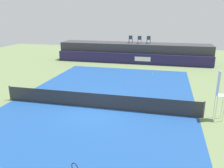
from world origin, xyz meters
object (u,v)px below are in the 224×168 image
spectator_chair_far_left (131,39)px  tennis_ball (152,74)px  spectator_chair_left (140,39)px  net_post_far (204,110)px  net_post_near (10,93)px  spectator_chair_center (149,39)px  umpire_chair (219,92)px

spectator_chair_far_left → tennis_ball: size_ratio=13.06×
spectator_chair_left → tennis_ball: (2.04, -5.74, -2.66)m
net_post_far → tennis_ball: bearing=110.5°
net_post_far → net_post_near: bearing=180.0°
net_post_near → spectator_chair_center: bearing=62.7°
spectator_chair_center → net_post_near: size_ratio=0.89×
umpire_chair → net_post_far: bearing=179.4°
umpire_chair → spectator_chair_left: bearing=112.3°
spectator_chair_center → umpire_chair: 16.21m
spectator_chair_center → tennis_ball: 6.60m
net_post_far → tennis_ball: size_ratio=14.71×
spectator_chair_left → net_post_near: size_ratio=0.89×
spectator_chair_left → spectator_chair_far_left: bearing=164.4°
spectator_chair_far_left → net_post_near: size_ratio=0.89×
spectator_chair_center → net_post_far: 16.12m
net_post_near → tennis_ball: size_ratio=14.71×
spectator_chair_left → tennis_ball: bearing=-70.4°
net_post_far → spectator_chair_far_left: bearing=113.3°
net_post_near → spectator_chair_far_left: bearing=69.6°
spectator_chair_center → tennis_ball: (0.99, -5.96, -2.66)m
spectator_chair_far_left → net_post_near: bearing=-110.4°
umpire_chair → tennis_ball: (-4.16, 9.38, -1.55)m
spectator_chair_far_left → umpire_chair: size_ratio=0.32×
umpire_chair → net_post_near: umpire_chair is taller
umpire_chair → tennis_ball: bearing=113.9°
spectator_chair_center → net_post_near: bearing=-117.3°
umpire_chair → spectator_chair_center: bearing=108.6°
net_post_far → tennis_ball: 10.01m
spectator_chair_center → umpire_chair: spectator_chair_center is taller
umpire_chair → net_post_near: (-13.07, 0.01, -1.09)m
net_post_near → net_post_far: bearing=0.0°
umpire_chair → net_post_near: 13.11m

